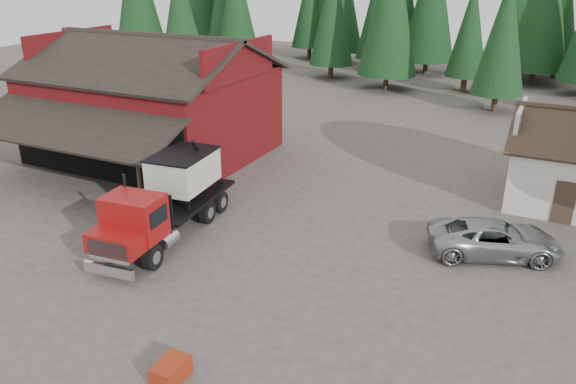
% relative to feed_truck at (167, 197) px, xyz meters
% --- Properties ---
extents(ground, '(120.00, 120.00, 0.00)m').
position_rel_feed_truck_xyz_m(ground, '(3.50, -1.35, -1.75)').
color(ground, '#493E39').
rests_on(ground, ground).
extents(red_barn, '(12.80, 13.63, 7.18)m').
position_rel_feed_truck_xyz_m(red_barn, '(-7.50, 8.55, 0.94)').
color(red_barn, maroon).
rests_on(red_barn, ground).
extents(conifer_backdrop, '(76.00, 16.00, 16.00)m').
position_rel_feed_truck_xyz_m(conifer_backdrop, '(3.50, 40.65, -1.75)').
color(conifer_backdrop, black).
rests_on(conifer_backdrop, ground).
extents(near_pine_a, '(4.40, 4.40, 11.40)m').
position_rel_feed_truck_xyz_m(near_pine_a, '(-18.50, 26.65, 4.64)').
color(near_pine_a, '#382619').
rests_on(near_pine_a, ground).
extents(near_pine_b, '(3.96, 3.96, 10.40)m').
position_rel_feed_truck_xyz_m(near_pine_b, '(9.50, 28.65, 4.13)').
color(near_pine_b, '#382619').
rests_on(near_pine_b, ground).
extents(near_pine_d, '(5.28, 5.28, 13.40)m').
position_rel_feed_truck_xyz_m(near_pine_d, '(-0.50, 32.65, 5.64)').
color(near_pine_d, '#382619').
rests_on(near_pine_d, ground).
extents(feed_truck, '(3.08, 8.49, 3.75)m').
position_rel_feed_truck_xyz_m(feed_truck, '(0.00, 0.00, 0.00)').
color(feed_truck, black).
rests_on(feed_truck, ground).
extents(silver_car, '(5.66, 4.05, 1.43)m').
position_rel_feed_truck_xyz_m(silver_car, '(12.68, 4.23, -1.04)').
color(silver_car, '#9A9EA1').
rests_on(silver_car, ground).
extents(equip_box, '(0.72, 1.11, 0.60)m').
position_rel_feed_truck_xyz_m(equip_box, '(5.61, -7.35, -1.45)').
color(equip_box, maroon).
rests_on(equip_box, ground).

